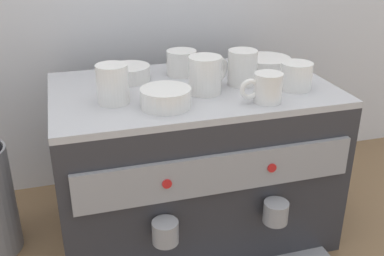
% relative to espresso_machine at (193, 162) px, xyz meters
% --- Properties ---
extents(ground_plane, '(4.00, 4.00, 0.00)m').
position_rel_espresso_machine_xyz_m(ground_plane, '(0.00, 0.00, -0.20)').
color(ground_plane, brown).
extents(espresso_machine, '(0.66, 0.52, 0.41)m').
position_rel_espresso_machine_xyz_m(espresso_machine, '(0.00, 0.00, 0.00)').
color(espresso_machine, '#2D2D33').
rests_on(espresso_machine, ground_plane).
extents(ceramic_cup_0, '(0.10, 0.06, 0.06)m').
position_rel_espresso_machine_xyz_m(ceramic_cup_0, '(0.13, -0.14, 0.24)').
color(ceramic_cup_0, white).
rests_on(ceramic_cup_0, espresso_machine).
extents(ceramic_cup_1, '(0.08, 0.11, 0.06)m').
position_rel_espresso_machine_xyz_m(ceramic_cup_1, '(-0.00, 0.10, 0.24)').
color(ceramic_cup_1, white).
rests_on(ceramic_cup_1, espresso_machine).
extents(ceramic_cup_2, '(0.07, 0.11, 0.08)m').
position_rel_espresso_machine_xyz_m(ceramic_cup_2, '(-0.19, -0.04, 0.25)').
color(ceramic_cup_2, white).
rests_on(ceramic_cup_2, espresso_machine).
extents(ceramic_cup_3, '(0.07, 0.11, 0.08)m').
position_rel_espresso_machine_xyz_m(ceramic_cup_3, '(0.12, -0.01, 0.25)').
color(ceramic_cup_3, white).
rests_on(ceramic_cup_3, espresso_machine).
extents(ceramic_cup_4, '(0.09, 0.10, 0.06)m').
position_rel_espresso_machine_xyz_m(ceramic_cup_4, '(0.23, -0.08, 0.24)').
color(ceramic_cup_4, white).
rests_on(ceramic_cup_4, espresso_machine).
extents(ceramic_cup_5, '(0.11, 0.09, 0.08)m').
position_rel_espresso_machine_xyz_m(ceramic_cup_5, '(0.02, -0.04, 0.25)').
color(ceramic_cup_5, white).
rests_on(ceramic_cup_5, espresso_machine).
extents(ceramic_bowl_0, '(0.12, 0.12, 0.04)m').
position_rel_espresso_machine_xyz_m(ceramic_bowl_0, '(0.22, 0.06, 0.22)').
color(ceramic_bowl_0, white).
rests_on(ceramic_bowl_0, espresso_machine).
extents(ceramic_bowl_1, '(0.10, 0.10, 0.04)m').
position_rel_espresso_machine_xyz_m(ceramic_bowl_1, '(-0.14, 0.09, 0.22)').
color(ceramic_bowl_1, white).
rests_on(ceramic_bowl_1, espresso_machine).
extents(ceramic_bowl_2, '(0.11, 0.11, 0.04)m').
position_rel_espresso_machine_xyz_m(ceramic_bowl_2, '(-0.09, -0.11, 0.22)').
color(ceramic_bowl_2, white).
rests_on(ceramic_bowl_2, espresso_machine).
extents(milk_pitcher, '(0.08, 0.08, 0.11)m').
position_rel_espresso_machine_xyz_m(milk_pitcher, '(0.44, 0.01, -0.14)').
color(milk_pitcher, '#B7B7BC').
rests_on(milk_pitcher, ground_plane).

